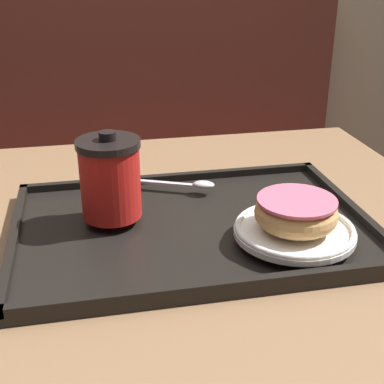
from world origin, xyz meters
TOP-DOWN VIEW (x-y plane):
  - booth_bench at (-0.06, 0.87)m, footprint 1.44×0.44m
  - cafe_table at (0.00, 0.00)m, footprint 0.85×0.84m
  - serving_tray at (-0.01, -0.01)m, footprint 0.50×0.34m
  - coffee_cup_front at (-0.12, 0.02)m, footprint 0.09×0.09m
  - plate_with_chocolate_donut at (0.11, -0.08)m, footprint 0.16×0.16m
  - donut_chocolate_glazed at (0.11, -0.08)m, footprint 0.11×0.11m
  - spoon at (0.01, 0.10)m, footprint 0.13×0.07m

SIDE VIEW (x-z plane):
  - booth_bench at x=-0.06m, z-range -0.18..0.82m
  - cafe_table at x=0.00m, z-range 0.18..0.93m
  - serving_tray at x=-0.01m, z-range 0.74..0.76m
  - spoon at x=0.01m, z-range 0.77..0.78m
  - plate_with_chocolate_donut at x=0.11m, z-range 0.77..0.78m
  - donut_chocolate_glazed at x=0.11m, z-range 0.78..0.82m
  - coffee_cup_front at x=-0.12m, z-range 0.76..0.89m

